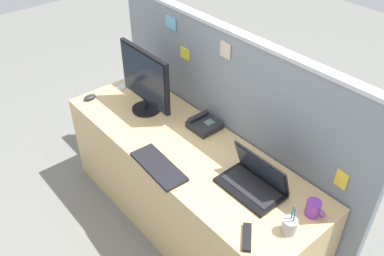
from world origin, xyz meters
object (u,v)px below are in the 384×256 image
computer_mouse_right_hand (90,97)px  laptop (255,180)px  desk_phone (204,124)px  pen_cup (289,226)px  coffee_mug (313,208)px  keyboard_main (159,166)px  cell_phone_silver_slab (124,85)px  tv_remote (247,237)px  desktop_monitor (145,79)px

computer_mouse_right_hand → laptop: bearing=8.1°
desk_phone → pen_cup: size_ratio=1.02×
laptop → coffee_mug: bearing=13.8°
computer_mouse_right_hand → pen_cup: size_ratio=0.55×
desk_phone → keyboard_main: bearing=-74.7°
cell_phone_silver_slab → coffee_mug: bearing=-20.7°
cell_phone_silver_slab → tv_remote: bearing=-33.5°
pen_cup → tv_remote: bearing=-118.7°
laptop → desk_phone: (-0.61, 0.16, -0.03)m
keyboard_main → tv_remote: (0.71, 0.03, -0.00)m
desk_phone → cell_phone_silver_slab: desk_phone is taller
tv_remote → coffee_mug: (0.12, 0.38, 0.04)m
tv_remote → pen_cup: bearing=19.3°
laptop → pen_cup: bearing=-16.9°
pen_cup → cell_phone_silver_slab: (-1.77, 0.15, -0.04)m
coffee_mug → cell_phone_silver_slab: bearing=-178.8°
tv_remote → coffee_mug: size_ratio=1.46×
tv_remote → desk_phone: bearing=109.5°
computer_mouse_right_hand → desktop_monitor: bearing=30.4°
keyboard_main → cell_phone_silver_slab: bearing=162.2°
keyboard_main → computer_mouse_right_hand: bearing=179.6°
pen_cup → keyboard_main: bearing=-164.9°
cell_phone_silver_slab → tv_remote: size_ratio=0.79×
desk_phone → coffee_mug: size_ratio=1.61×
desktop_monitor → tv_remote: desktop_monitor is taller
keyboard_main → coffee_mug: 0.92m
coffee_mug → tv_remote: bearing=-106.9°
tv_remote → cell_phone_silver_slab: bearing=126.3°
desk_phone → keyboard_main: 0.50m
cell_phone_silver_slab → desktop_monitor: bearing=-30.0°
computer_mouse_right_hand → pen_cup: bearing=3.0°
desktop_monitor → cell_phone_silver_slab: 0.46m
pen_cup → coffee_mug: (0.01, 0.19, 0.00)m
desktop_monitor → computer_mouse_right_hand: 0.52m
desk_phone → coffee_mug: coffee_mug is taller
laptop → coffee_mug: (0.34, 0.08, -0.01)m
tv_remote → coffee_mug: coffee_mug is taller
laptop → computer_mouse_right_hand: bearing=-169.8°
desktop_monitor → tv_remote: size_ratio=3.06×
computer_mouse_right_hand → coffee_mug: (1.78, 0.34, 0.03)m
keyboard_main → tv_remote: size_ratio=2.41×
laptop → pen_cup: 0.35m
pen_cup → cell_phone_silver_slab: bearing=175.2°
coffee_mug → keyboard_main: bearing=-153.8°
laptop → keyboard_main: bearing=-146.3°
keyboard_main → pen_cup: pen_cup is taller
computer_mouse_right_hand → desk_phone: bearing=24.9°
pen_cup → tv_remote: 0.22m
desktop_monitor → computer_mouse_right_hand: size_ratio=5.20×
pen_cup → tv_remote: pen_cup is taller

